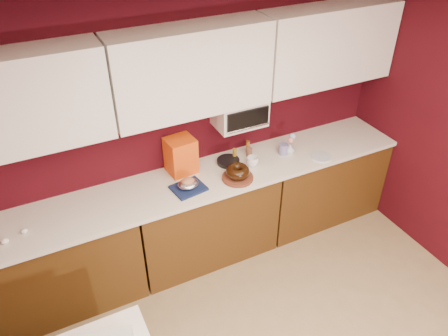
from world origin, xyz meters
TOP-DOWN VIEW (x-y plane):
  - ceiling at (0.00, 0.00)m, footprint 4.00×4.50m
  - wall_back at (0.00, 2.25)m, footprint 4.00×0.02m
  - base_cabinet_left at (-1.33, 1.94)m, footprint 1.31×0.58m
  - base_cabinet_center at (0.00, 1.94)m, footprint 1.31×0.58m
  - base_cabinet_right at (1.33, 1.94)m, footprint 1.31×0.58m
  - countertop at (0.00, 1.94)m, footprint 4.00×0.62m
  - upper_cabinet_left at (-1.33, 2.08)m, footprint 1.31×0.33m
  - upper_cabinet_center at (0.00, 2.08)m, footprint 1.31×0.33m
  - upper_cabinet_right at (1.33, 2.08)m, footprint 1.31×0.33m
  - toaster_oven at (0.45, 2.10)m, footprint 0.45×0.30m
  - toaster_oven_door at (0.45, 1.94)m, footprint 0.40×0.02m
  - toaster_oven_handle at (0.45, 1.93)m, footprint 0.42×0.02m
  - cake_base at (0.28, 1.79)m, footprint 0.34×0.34m
  - bundt_cake at (0.28, 1.79)m, footprint 0.23×0.23m
  - navy_towel at (-0.17, 1.85)m, footprint 0.30×0.27m
  - foil_ham_nest at (-0.17, 1.85)m, footprint 0.22×0.20m
  - roasted_ham at (-0.17, 1.85)m, footprint 0.13×0.12m
  - pandoro_box at (-0.12, 2.13)m, footprint 0.26×0.24m
  - dark_pan at (0.32, 2.05)m, footprint 0.26×0.26m
  - coffee_mug at (0.50, 1.92)m, footprint 0.12×0.12m
  - blue_jar at (0.86, 1.96)m, footprint 0.09×0.09m
  - flower_vase at (0.92, 1.94)m, footprint 0.09×0.09m
  - flower_pink at (0.92, 1.94)m, footprint 0.06×0.06m
  - flower_blue at (0.95, 1.96)m, footprint 0.06×0.06m
  - china_plate at (1.15, 1.75)m, footprint 0.25×0.25m
  - amber_bottle at (0.40, 2.09)m, footprint 0.04×0.04m
  - paper_cup at (0.55, 2.07)m, footprint 0.07×0.07m
  - egg_left at (-1.62, 1.84)m, footprint 0.07×0.06m
  - egg_right at (-1.48, 1.89)m, footprint 0.06×0.05m
  - amber_bottle_tall at (0.57, 2.14)m, footprint 0.05×0.05m

SIDE VIEW (x-z plane):
  - base_cabinet_left at x=-1.33m, z-range 0.00..0.86m
  - base_cabinet_center at x=0.00m, z-range 0.00..0.86m
  - base_cabinet_right at x=1.33m, z-range 0.00..0.86m
  - countertop at x=0.00m, z-range 0.86..0.90m
  - china_plate at x=1.15m, z-range 0.90..0.91m
  - navy_towel at x=-0.17m, z-range 0.90..0.92m
  - cake_base at x=0.28m, z-range 0.90..0.93m
  - dark_pan at x=0.32m, z-range 0.90..0.94m
  - egg_right at x=-1.48m, z-range 0.90..0.94m
  - egg_left at x=-1.62m, z-range 0.90..0.94m
  - paper_cup at x=0.55m, z-range 0.90..0.98m
  - blue_jar at x=0.86m, z-range 0.90..1.00m
  - flower_vase at x=0.92m, z-range 0.90..1.01m
  - coffee_mug at x=0.50m, z-range 0.90..1.01m
  - foil_ham_nest at x=-0.17m, z-range 0.92..0.99m
  - amber_bottle at x=0.40m, z-range 0.90..1.01m
  - amber_bottle_tall at x=0.57m, z-range 0.90..1.02m
  - roasted_ham at x=-0.17m, z-range 0.95..1.01m
  - bundt_cake at x=0.28m, z-range 0.94..1.02m
  - flower_pink at x=0.92m, z-range 1.02..1.08m
  - pandoro_box at x=-0.12m, z-range 0.90..1.23m
  - flower_blue at x=0.95m, z-range 1.04..1.10m
  - wall_back at x=0.00m, z-range 0.00..2.50m
  - toaster_oven_handle at x=0.45m, z-range 1.29..1.31m
  - toaster_oven at x=0.45m, z-range 1.25..1.50m
  - toaster_oven_door at x=0.45m, z-range 1.28..1.47m
  - upper_cabinet_left at x=-1.33m, z-range 1.50..2.20m
  - upper_cabinet_center at x=0.00m, z-range 1.50..2.20m
  - upper_cabinet_right at x=1.33m, z-range 1.50..2.20m
  - ceiling at x=0.00m, z-range 2.49..2.51m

